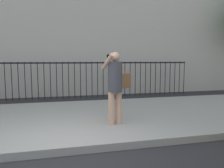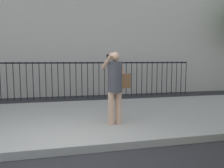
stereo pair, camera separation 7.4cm
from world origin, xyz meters
The scene contains 4 objects.
ground_plane centered at (0.00, 0.00, 0.00)m, with size 60.00×60.00×0.00m, color #28282B.
sidewalk centered at (0.00, 2.20, 0.07)m, with size 28.00×4.40×0.15m, color #9E9B93.
iron_fence centered at (0.00, 5.90, 1.02)m, with size 12.03×0.04×1.60m.
pedestrian_on_phone centered at (1.28, 1.21, 1.15)m, with size 0.71×0.51×1.72m.
Camera 1 is at (-0.04, -3.79, 1.69)m, focal length 35.22 mm.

